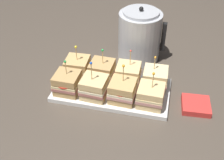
{
  "coord_description": "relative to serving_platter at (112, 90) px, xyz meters",
  "views": [
    {
      "loc": [
        0.2,
        -0.87,
        0.76
      ],
      "look_at": [
        0.0,
        0.0,
        0.06
      ],
      "focal_mm": 45.0,
      "sensor_mm": 36.0,
      "label": 1
    }
  ],
  "objects": [
    {
      "name": "sandwich_back_center_right",
      "position": [
        0.06,
        0.06,
        0.05
      ],
      "size": [
        0.1,
        0.1,
        0.16
      ],
      "color": "#DBB77A",
      "rests_on": "serving_platter"
    },
    {
      "name": "sandwich_back_far_left",
      "position": [
        -0.16,
        0.05,
        0.05
      ],
      "size": [
        0.11,
        0.11,
        0.15
      ],
      "color": "tan",
      "rests_on": "serving_platter"
    },
    {
      "name": "sandwich_front_far_left",
      "position": [
        -0.17,
        -0.06,
        0.05
      ],
      "size": [
        0.1,
        0.1,
        0.15
      ],
      "color": "tan",
      "rests_on": "serving_platter"
    },
    {
      "name": "sandwich_front_center_left",
      "position": [
        -0.06,
        -0.06,
        0.05
      ],
      "size": [
        0.11,
        0.11,
        0.16
      ],
      "color": "#DBB77A",
      "rests_on": "serving_platter"
    },
    {
      "name": "kettle_steel",
      "position": [
        0.07,
        0.29,
        0.11
      ],
      "size": [
        0.22,
        0.2,
        0.26
      ],
      "color": "#B7BABF",
      "rests_on": "ground_plane"
    },
    {
      "name": "sandwich_front_far_right",
      "position": [
        0.16,
        -0.06,
        0.05
      ],
      "size": [
        0.1,
        0.1,
        0.15
      ],
      "color": "#DBB77A",
      "rests_on": "serving_platter"
    },
    {
      "name": "sandwich_front_center_right",
      "position": [
        0.05,
        -0.05,
        0.05
      ],
      "size": [
        0.11,
        0.11,
        0.16
      ],
      "color": "tan",
      "rests_on": "serving_platter"
    },
    {
      "name": "serving_platter",
      "position": [
        0.0,
        0.0,
        0.0
      ],
      "size": [
        0.47,
        0.24,
        0.02
      ],
      "color": "silver",
      "rests_on": "ground_plane"
    },
    {
      "name": "ground_plane",
      "position": [
        0.0,
        0.0,
        -0.01
      ],
      "size": [
        6.0,
        6.0,
        0.0
      ],
      "primitive_type": "plane",
      "color": "#4C4238"
    },
    {
      "name": "napkin_stack",
      "position": [
        0.34,
        -0.02,
        0.0
      ],
      "size": [
        0.11,
        0.11,
        0.02
      ],
      "color": "red",
      "rests_on": "ground_plane"
    },
    {
      "name": "sandwich_back_far_right",
      "position": [
        0.17,
        0.06,
        0.05
      ],
      "size": [
        0.1,
        0.1,
        0.14
      ],
      "color": "beige",
      "rests_on": "serving_platter"
    },
    {
      "name": "sandwich_back_center_left",
      "position": [
        -0.06,
        0.05,
        0.05
      ],
      "size": [
        0.1,
        0.11,
        0.15
      ],
      "color": "tan",
      "rests_on": "serving_platter"
    }
  ]
}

